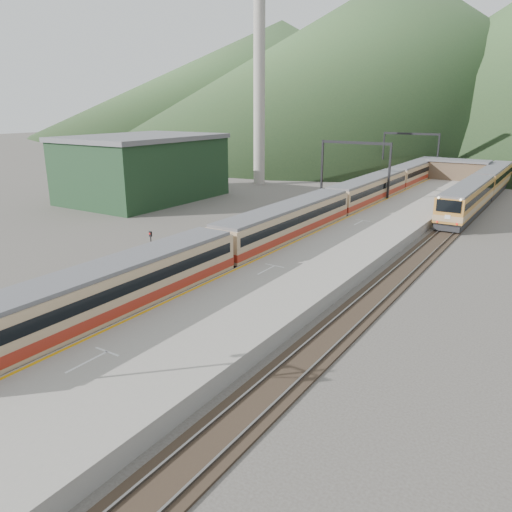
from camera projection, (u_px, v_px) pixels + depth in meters
The scene contains 15 objects.
track_main at pixel (324, 227), 52.81m from camera, with size 2.60×200.00×0.23m.
track_far at pixel (283, 221), 55.38m from camera, with size 2.60×200.00×0.23m.
track_second at pixel (436, 242), 46.89m from camera, with size 2.60×200.00×0.23m.
platform at pixel (368, 234), 48.19m from camera, with size 8.00×100.00×1.00m, color gray.
gantry_near at pixel (355, 160), 64.78m from camera, with size 9.55×0.25×8.00m.
gantry_far at pixel (410, 147), 84.95m from camera, with size 9.55×0.25×8.00m.
warehouse at pixel (143, 168), 67.60m from camera, with size 14.50×20.50×8.60m.
smokestack at pixel (259, 88), 77.55m from camera, with size 1.80×1.80×30.00m, color #9E998E.
station_shed at pixel (458, 169), 79.86m from camera, with size 9.40×4.40×3.10m.
hill_a at pixel (401, 56), 185.74m from camera, with size 180.00×180.00×60.00m, color #2E4A2A.
hill_d at pixel (281, 76), 267.98m from camera, with size 200.00×200.00×55.00m, color #2E4A2A.
main_train at pixel (335, 204), 54.25m from camera, with size 3.07×84.12×3.75m.
second_train at pixel (482, 188), 65.68m from camera, with size 2.91×39.67×3.55m.
short_signal_b at pixel (256, 228), 46.42m from camera, with size 0.25×0.20×2.27m.
short_signal_c at pixel (151, 241), 42.08m from camera, with size 0.23×0.18×2.27m.
Camera 1 is at (21.58, -7.25, 12.43)m, focal length 35.00 mm.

